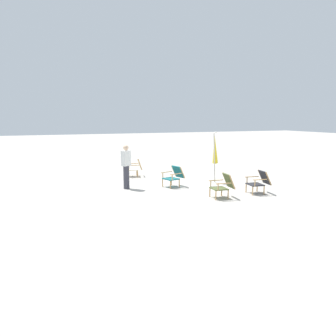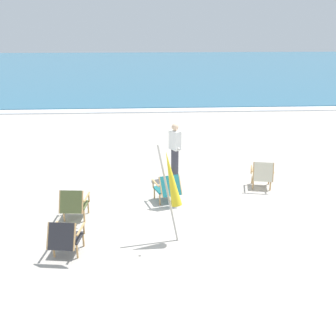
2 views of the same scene
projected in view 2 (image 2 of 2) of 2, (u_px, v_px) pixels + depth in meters
name	position (u px, v px, depth m)	size (l,w,h in m)	color
ground_plane	(169.00, 218.00, 9.26)	(80.00, 80.00, 0.00)	#B2AAA0
sea	(150.00, 67.00, 39.51)	(80.00, 40.00, 0.10)	#2D6684
surf_band	(155.00, 110.00, 20.52)	(80.00, 1.10, 0.06)	white
beach_chair_far_center	(74.00, 204.00, 9.04)	(0.64, 0.76, 0.80)	#515B33
beach_chair_front_left	(168.00, 188.00, 9.92)	(0.77, 0.88, 0.79)	#196066
beach_chair_back_right	(262.00, 174.00, 10.76)	(0.69, 0.77, 0.82)	beige
beach_chair_front_right	(65.00, 237.00, 7.63)	(0.67, 0.80, 0.79)	#28282D
umbrella_furled_yellow	(171.00, 179.00, 7.97)	(0.56, 0.48, 2.07)	#B7B2A8
person_near_chairs	(175.00, 150.00, 11.47)	(0.36, 0.39, 1.63)	#383842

